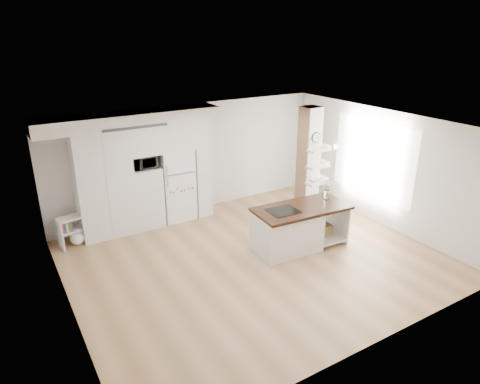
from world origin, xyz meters
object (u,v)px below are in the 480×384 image
object	(u,v)px
bookshelf	(74,233)
floor_plant_a	(299,212)
refrigerator	(176,184)
kitchen_island	(292,228)

from	to	relation	value
bookshelf	floor_plant_a	size ratio (longest dim) A/B	1.36
refrigerator	floor_plant_a	world-z (taller)	refrigerator
refrigerator	floor_plant_a	xyz separation A→B (m)	(2.43, -1.72, -0.63)
refrigerator	kitchen_island	xyz separation A→B (m)	(1.44, -2.69, -0.40)
floor_plant_a	bookshelf	bearing A→B (deg)	162.52
bookshelf	floor_plant_a	world-z (taller)	bookshelf
kitchen_island	floor_plant_a	distance (m)	1.41
bookshelf	floor_plant_a	bearing A→B (deg)	-27.86
refrigerator	bookshelf	distance (m)	2.53
refrigerator	bookshelf	world-z (taller)	refrigerator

